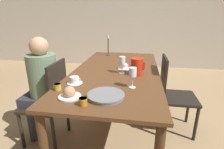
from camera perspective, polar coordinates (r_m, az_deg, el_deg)
ground_plane at (r=2.43m, az=1.21°, el=-16.10°), size 20.00×20.00×0.00m
wall_back at (r=4.89m, az=6.41°, el=17.79°), size 10.00×0.06×2.60m
dining_table at (r=2.11m, az=1.33°, el=-0.90°), size 0.99×2.03×0.77m
chair_person_side at (r=2.05m, az=-19.76°, el=-8.13°), size 0.42×0.42×0.94m
chair_opposite at (r=2.24m, az=19.11°, el=-5.73°), size 0.42×0.42×0.94m
person_seated at (r=2.04m, az=-22.18°, el=-2.21°), size 0.39×0.41×1.19m
red_pitcher at (r=1.92m, az=8.04°, el=2.61°), size 0.16×0.13×0.19m
wine_glass_water at (r=1.94m, az=3.38°, el=4.42°), size 0.07×0.07×0.19m
wine_glass_juice at (r=1.56m, az=6.78°, el=0.42°), size 0.07×0.07×0.19m
teacup_near_person at (r=1.72m, az=-12.12°, el=-1.95°), size 0.15×0.15×0.07m
teacup_across at (r=2.13m, az=3.84°, el=2.55°), size 0.15×0.15×0.07m
serving_tray at (r=1.41m, az=-2.01°, el=-6.88°), size 0.30×0.30×0.03m
bread_plate at (r=1.44m, az=-13.70°, el=-6.07°), size 0.18×0.18×0.10m
jam_jar_amber at (r=1.60m, az=-17.34°, el=-3.78°), size 0.07×0.07×0.06m
jam_jar_red at (r=1.30m, az=-9.43°, el=-8.62°), size 0.07×0.07×0.06m
candlestick_tall at (r=2.84m, az=-1.23°, el=8.78°), size 0.06×0.06×0.32m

